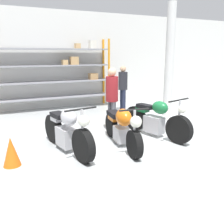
# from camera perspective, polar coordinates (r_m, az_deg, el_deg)

# --- Properties ---
(ground_plane) EXTENTS (30.00, 30.00, 0.00)m
(ground_plane) POSITION_cam_1_polar(r_m,az_deg,el_deg) (5.67, 1.71, -7.75)
(ground_plane) COLOR #B2B7B7
(back_wall) EXTENTS (30.00, 0.08, 3.60)m
(back_wall) POSITION_cam_1_polar(r_m,az_deg,el_deg) (9.87, -11.09, 11.63)
(back_wall) COLOR silver
(back_wall) RESTS_ON ground_plane
(shelving_rack) EXTENTS (4.31, 0.63, 2.58)m
(shelving_rack) POSITION_cam_1_polar(r_m,az_deg,el_deg) (9.45, -12.47, 8.95)
(shelving_rack) COLOR orange
(shelving_rack) RESTS_ON ground_plane
(support_pillar) EXTENTS (0.28, 0.28, 3.60)m
(support_pillar) POSITION_cam_1_polar(r_m,az_deg,el_deg) (8.45, 12.99, 11.33)
(support_pillar) COLOR silver
(support_pillar) RESTS_ON ground_plane
(motorcycle_silver) EXTENTS (0.73, 2.05, 1.05)m
(motorcycle_silver) POSITION_cam_1_polar(r_m,az_deg,el_deg) (5.31, -10.25, -4.32)
(motorcycle_silver) COLOR black
(motorcycle_silver) RESTS_ON ground_plane
(motorcycle_orange) EXTENTS (0.62, 2.03, 0.99)m
(motorcycle_orange) POSITION_cam_1_polar(r_m,az_deg,el_deg) (5.52, 2.29, -3.32)
(motorcycle_orange) COLOR black
(motorcycle_orange) RESTS_ON ground_plane
(motorcycle_green) EXTENTS (0.88, 2.01, 1.03)m
(motorcycle_green) POSITION_cam_1_polar(r_m,az_deg,el_deg) (6.28, 9.97, -1.75)
(motorcycle_green) COLOR black
(motorcycle_green) RESTS_ON ground_plane
(person_browsing) EXTENTS (0.33, 0.33, 1.61)m
(person_browsing) POSITION_cam_1_polar(r_m,az_deg,el_deg) (8.91, 2.51, 6.20)
(person_browsing) COLOR #1E2338
(person_browsing) RESTS_ON ground_plane
(person_near_rack) EXTENTS (0.35, 0.35, 1.67)m
(person_near_rack) POSITION_cam_1_polar(r_m,az_deg,el_deg) (6.52, -0.01, 4.01)
(person_near_rack) COLOR #595960
(person_near_rack) RESTS_ON ground_plane
(traffic_cone) EXTENTS (0.32, 0.32, 0.55)m
(traffic_cone) POSITION_cam_1_polar(r_m,az_deg,el_deg) (4.97, -22.04, -8.41)
(traffic_cone) COLOR orange
(traffic_cone) RESTS_ON ground_plane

